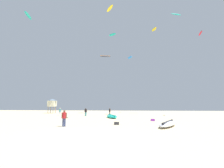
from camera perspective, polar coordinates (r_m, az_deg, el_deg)
The scene contains 18 objects.
ground_plane at distance 13.81m, azimuth -10.70°, elevation -16.55°, with size 120.00×120.00×0.00m, color beige.
person_foreground at distance 19.09m, azimuth -15.96°, elevation -10.70°, with size 0.58×0.40×1.75m.
person_midground at distance 36.65m, azimuth -8.93°, elevation -9.17°, with size 0.56×0.38×1.69m.
person_left at distance 39.76m, azimuth -17.29°, elevation -8.79°, with size 0.40×0.45×1.67m.
person_right at distance 39.34m, azimuth -0.76°, elevation -9.17°, with size 0.37×0.48×1.63m.
kite_grounded_near at distance 19.34m, azimuth 18.50°, elevation -12.74°, with size 3.34×5.19×0.66m.
kite_grounded_mid at distance 30.72m, azimuth -0.10°, elevation -10.94°, with size 3.15×5.22×0.64m.
lifeguard_tower at distance 52.01m, azimuth -19.71°, elevation -5.97°, with size 2.30×2.30×4.15m.
cooler_box at distance 25.45m, azimuth 13.67°, elevation -11.79°, with size 0.56×0.36×0.32m, color purple.
gear_bag at distance 20.14m, azimuth 1.58°, elevation -13.24°, with size 0.56×0.36×0.32m, color #2D2D33.
kite_aloft_0 at distance 47.38m, azimuth -2.30°, elevation 9.42°, with size 3.08×1.48×0.70m.
kite_aloft_1 at distance 32.19m, azimuth -0.73°, elevation 24.32°, with size 1.77×2.42×0.39m.
kite_aloft_2 at distance 40.25m, azimuth -26.63°, elevation 20.11°, with size 1.73×3.39×0.68m.
kite_aloft_3 at distance 42.60m, azimuth 6.12°, elevation 8.99°, with size 1.52×2.33×0.38m.
kite_aloft_4 at distance 42.96m, azimuth 27.85°, elevation 15.03°, with size 1.16×2.61×0.64m.
kite_aloft_5 at distance 58.14m, azimuth 14.12°, elevation 17.60°, with size 1.72×3.02×0.63m.
kite_aloft_6 at distance 54.51m, azimuth 21.01°, elevation 21.25°, with size 3.37×1.99×0.77m.
kite_aloft_7 at distance 53.18m, azimuth 0.14°, elevation 16.47°, with size 2.59×1.95×0.66m.
Camera 1 is at (3.98, -13.03, 2.25)m, focal length 26.88 mm.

